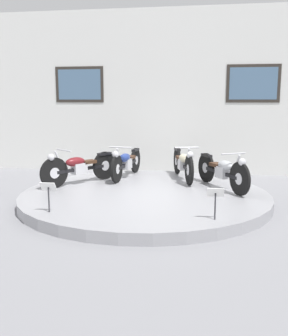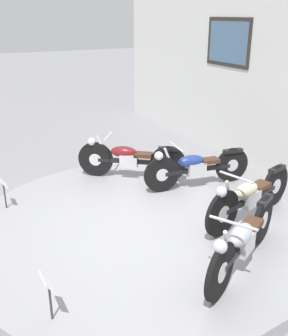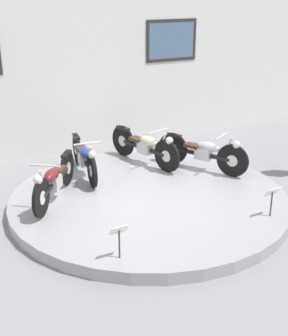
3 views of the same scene
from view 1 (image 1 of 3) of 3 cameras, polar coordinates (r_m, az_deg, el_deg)
The scene contains 9 objects.
ground_plane at distance 8.00m, azimuth 0.14°, elevation -4.92°, with size 60.00×60.00×0.00m, color gray.
display_platform at distance 7.97m, azimuth 0.14°, elevation -4.23°, with size 4.98×4.98×0.20m, color #99999E.
back_wall at distance 11.15m, azimuth 2.88°, elevation 10.91°, with size 14.00×0.22×4.50m.
motorcycle_maroon at distance 8.79m, azimuth -9.40°, elevation 0.23°, with size 1.25×1.63×0.80m.
motorcycle_blue at distance 9.38m, azimuth -2.61°, elevation 0.90°, with size 0.54×1.97×0.79m.
motorcycle_cream at distance 9.21m, azimuth 5.70°, elevation 0.80°, with size 0.67×1.96×0.81m.
motorcycle_silver at distance 8.35m, azimuth 11.36°, elevation -0.31°, with size 1.01×1.79×0.81m.
info_placard_front_left at distance 6.67m, azimuth -13.70°, elevation -3.20°, with size 0.26×0.11×0.51m.
info_placard_front_centre at distance 6.17m, azimuth 10.33°, elevation -4.12°, with size 0.26×0.11×0.51m.
Camera 1 is at (1.18, -7.65, 2.04)m, focal length 42.00 mm.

